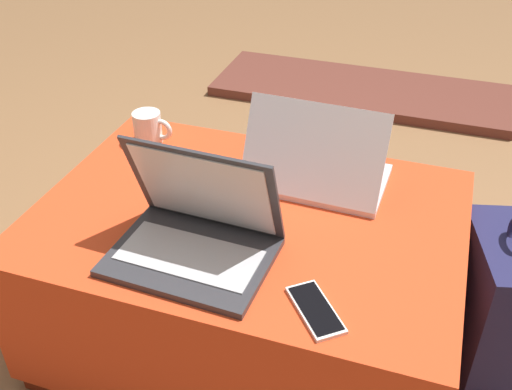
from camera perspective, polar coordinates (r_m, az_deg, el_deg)
ground_plane at (r=1.69m, az=-0.64°, el=-13.33°), size 14.00×14.00×0.00m
ottoman at (r=1.54m, az=-0.70°, el=-8.00°), size 1.00×0.71×0.42m
laptop_near at (r=1.27m, az=-5.78°, el=-3.64°), size 0.34×0.26×0.25m
laptop_far at (r=1.49m, az=5.76°, el=2.51°), size 0.34×0.24×0.23m
cell_phone at (r=1.17m, az=5.68°, el=-10.81°), size 0.14×0.15×0.01m
backpack at (r=1.63m, az=22.12°, el=-9.71°), size 0.26×0.33×0.45m
coffee_mug at (r=1.70m, az=-10.17°, el=6.34°), size 0.11×0.08×0.09m
fireplace_hearth at (r=3.00m, az=9.90°, el=9.80°), size 1.40×0.50×0.04m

